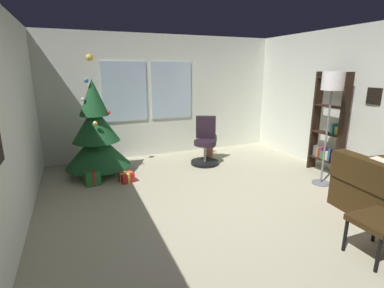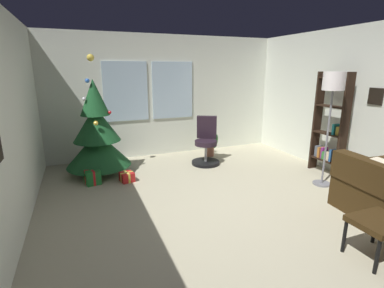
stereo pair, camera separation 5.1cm
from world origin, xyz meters
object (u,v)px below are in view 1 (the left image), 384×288
Objects in this scene: gift_box_red at (127,177)px; office_chair at (205,146)px; footstool at (379,223)px; potted_plant at (208,144)px; floor_lamp at (332,91)px; bookshelf at (328,130)px; holiday_tree at (96,136)px; gift_box_green at (91,177)px.

office_chair is (1.65, 0.39, 0.29)m from gift_box_red.
footstool is 3.84m from potted_plant.
floor_lamp reaches higher than potted_plant.
bookshelf is 1.00× the size of floor_lamp.
holiday_tree is 5.87× the size of gift_box_green.
footstool is 4.05m from gift_box_green.
potted_plant is (0.28, 0.46, -0.10)m from office_chair.
potted_plant is (-1.53, 1.78, -0.53)m from bookshelf.
floor_lamp is at bearing -22.61° from gift_box_green.
gift_box_green is at bearing 157.39° from floor_lamp.
holiday_tree is 2.21× the size of office_chair.
gift_box_green is at bearing 165.69° from gift_box_red.
office_chair is (2.21, 0.25, 0.25)m from gift_box_green.
gift_box_green is at bearing -110.51° from holiday_tree.
office_chair is 0.55m from potted_plant.
office_chair reaches higher than gift_box_red.
holiday_tree is 2.08m from office_chair.
footstool is 0.91× the size of potted_plant.
footstool is at bearing -125.28° from bookshelf.
potted_plant is at bearing 7.00° from holiday_tree.
holiday_tree reaches higher than office_chair.
holiday_tree is 0.75m from gift_box_green.
floor_lamp is at bearing -29.32° from holiday_tree.
floor_lamp is 2.73m from potted_plant.
office_chair is at bearing 127.72° from floor_lamp.
bookshelf reaches higher than potted_plant.
bookshelf reaches higher than gift_box_red.
footstool is 0.28× the size of floor_lamp.
office_chair is at bearing -121.16° from potted_plant.
footstool is 1.96× the size of gift_box_red.
gift_box_green is (-0.16, -0.42, -0.59)m from holiday_tree.
holiday_tree is at bearing -173.00° from potted_plant.
gift_box_red is at bearing 155.94° from floor_lamp.
office_chair is at bearing 96.00° from footstool.
gift_box_red is 0.72× the size of gift_box_green.
office_chair reaches higher than gift_box_green.
footstool reaches higher than gift_box_red.
holiday_tree reaches higher than floor_lamp.
bookshelf is 2.41m from potted_plant.
footstool is 0.28× the size of bookshelf.
bookshelf reaches higher than office_chair.
gift_box_red is 2.12m from potted_plant.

